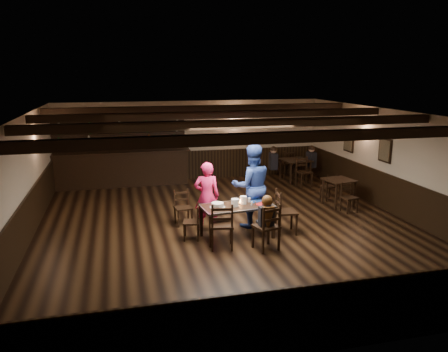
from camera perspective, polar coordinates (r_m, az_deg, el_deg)
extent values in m
plane|color=black|center=(10.59, 0.51, -6.66)|extent=(10.00, 10.00, 0.00)
cube|color=beige|center=(15.02, -4.22, 4.63)|extent=(9.00, 0.02, 2.70)
cube|color=beige|center=(5.73, 13.23, -10.49)|extent=(9.00, 0.02, 2.70)
cube|color=beige|center=(10.11, -25.02, -0.94)|extent=(0.02, 10.00, 2.70)
cube|color=beige|center=(12.11, 21.63, 1.58)|extent=(0.02, 10.00, 2.70)
cube|color=silver|center=(9.99, 0.54, 8.04)|extent=(9.00, 10.00, 0.02)
cube|color=black|center=(15.14, -4.15, 1.43)|extent=(9.00, 0.04, 1.00)
cube|color=black|center=(6.14, 12.66, -17.66)|extent=(9.00, 0.04, 1.00)
cube|color=black|center=(10.33, -24.39, -5.50)|extent=(0.04, 10.00, 1.00)
cube|color=black|center=(12.28, 21.18, -2.30)|extent=(0.04, 10.00, 1.00)
cube|color=black|center=(14.73, -11.58, 6.18)|extent=(0.90, 0.03, 1.00)
cube|color=black|center=(14.71, -11.58, 6.17)|extent=(0.80, 0.02, 0.90)
cube|color=black|center=(12.45, 20.30, 3.17)|extent=(0.03, 0.55, 0.65)
cube|color=#72664C|center=(12.44, 20.22, 3.17)|extent=(0.02, 0.45, 0.55)
cube|color=black|center=(14.05, 15.99, 4.36)|extent=(0.03, 0.55, 0.65)
cube|color=#72664C|center=(14.04, 15.92, 4.36)|extent=(0.02, 0.45, 0.55)
cube|color=black|center=(7.16, 6.54, 5.00)|extent=(8.90, 0.18, 0.18)
cube|color=black|center=(9.04, 2.13, 6.82)|extent=(8.90, 0.18, 0.18)
cube|color=black|center=(10.97, -0.77, 8.00)|extent=(8.90, 0.18, 0.18)
cube|color=black|center=(12.92, -2.80, 8.80)|extent=(8.90, 0.18, 0.18)
cube|color=black|center=(9.31, -1.74, -7.23)|extent=(0.07, 0.07, 0.71)
cube|color=black|center=(9.92, -2.99, -5.92)|extent=(0.07, 0.07, 0.71)
cube|color=black|center=(9.85, 6.50, -6.14)|extent=(0.07, 0.07, 0.71)
cube|color=black|center=(10.42, 4.83, -4.98)|extent=(0.07, 0.07, 0.71)
cube|color=black|center=(9.73, 1.75, -3.97)|extent=(1.68, 0.97, 0.04)
cube|color=#A5A8AD|center=(10.07, 0.93, -3.36)|extent=(1.59, 0.21, 0.04)
cube|color=#A5A8AD|center=(9.39, 2.63, -4.63)|extent=(1.59, 0.21, 0.04)
cube|color=#A5A8AD|center=(10.04, 5.92, -3.49)|extent=(0.12, 0.80, 0.04)
cube|color=#A5A8AD|center=(9.48, -2.67, -4.46)|extent=(0.12, 0.80, 0.04)
cube|color=black|center=(9.50, 0.89, -7.52)|extent=(0.05, 0.05, 0.49)
cube|color=black|center=(9.14, 1.05, -8.38)|extent=(0.05, 0.05, 0.49)
cube|color=black|center=(9.48, -1.58, -7.56)|extent=(0.05, 0.05, 0.49)
cube|color=black|center=(9.12, -1.52, -8.43)|extent=(0.05, 0.05, 0.49)
cube|color=black|center=(9.22, -0.29, -6.43)|extent=(0.55, 0.53, 0.05)
cube|color=black|center=(8.95, -0.24, -5.32)|extent=(0.47, 0.13, 0.51)
cube|color=black|center=(8.97, -0.24, -5.63)|extent=(0.40, 0.10, 0.06)
cube|color=black|center=(8.90, -0.24, -4.39)|extent=(0.40, 0.10, 0.06)
cube|color=black|center=(9.54, 5.83, -7.51)|extent=(0.05, 0.05, 0.48)
cube|color=black|center=(9.26, 7.19, -8.22)|extent=(0.05, 0.05, 0.48)
cube|color=black|center=(9.33, 3.79, -7.97)|extent=(0.05, 0.05, 0.48)
cube|color=black|center=(9.04, 5.12, -8.72)|extent=(0.05, 0.05, 0.48)
cube|color=black|center=(9.20, 5.52, -6.58)|extent=(0.57, 0.55, 0.04)
cube|color=black|center=(8.97, 6.25, -5.43)|extent=(0.46, 0.16, 0.50)
cube|color=black|center=(8.99, 6.24, -5.73)|extent=(0.39, 0.13, 0.06)
cube|color=black|center=(8.92, 6.27, -4.52)|extent=(0.39, 0.13, 0.06)
cube|color=black|center=(9.99, -5.07, -6.82)|extent=(0.04, 0.04, 0.38)
cube|color=black|center=(9.97, -3.34, -6.83)|extent=(0.04, 0.04, 0.38)
cube|color=black|center=(9.70, -5.22, -7.47)|extent=(0.04, 0.04, 0.38)
cube|color=black|center=(9.68, -3.43, -7.48)|extent=(0.04, 0.04, 0.38)
cube|color=black|center=(9.76, -4.29, -6.01)|extent=(0.43, 0.44, 0.04)
cube|color=black|center=(9.69, -3.42, -4.91)|extent=(0.12, 0.37, 0.40)
cube|color=black|center=(9.70, -3.42, -5.13)|extent=(0.09, 0.31, 0.04)
cube|color=black|center=(9.65, -3.43, -4.24)|extent=(0.09, 0.31, 0.04)
cube|color=black|center=(10.11, 9.44, -6.37)|extent=(0.04, 0.04, 0.49)
cube|color=black|center=(10.01, 7.31, -6.50)|extent=(0.04, 0.04, 0.49)
cube|color=black|center=(10.48, 8.81, -5.63)|extent=(0.04, 0.04, 0.49)
cube|color=black|center=(10.38, 6.74, -5.75)|extent=(0.04, 0.04, 0.49)
cube|color=black|center=(10.16, 8.12, -4.64)|extent=(0.51, 0.53, 0.05)
cube|color=black|center=(10.03, 7.11, -3.30)|extent=(0.09, 0.48, 0.51)
cube|color=black|center=(10.05, 7.10, -3.58)|extent=(0.08, 0.41, 0.06)
cube|color=black|center=(9.99, 7.13, -2.46)|extent=(0.08, 0.41, 0.06)
cube|color=black|center=(10.55, -5.97, -5.66)|extent=(0.04, 0.04, 0.40)
cube|color=black|center=(10.84, -6.42, -5.14)|extent=(0.04, 0.04, 0.40)
cube|color=black|center=(10.64, -4.20, -5.46)|extent=(0.04, 0.04, 0.40)
cube|color=black|center=(10.93, -4.70, -4.95)|extent=(0.04, 0.04, 0.40)
cube|color=black|center=(10.67, -5.35, -4.17)|extent=(0.44, 0.42, 0.04)
cube|color=black|center=(10.75, -5.61, -2.85)|extent=(0.40, 0.08, 0.42)
cube|color=black|center=(10.77, -5.60, -3.07)|extent=(0.34, 0.07, 0.05)
cube|color=black|center=(10.72, -5.62, -2.20)|extent=(0.34, 0.07, 0.05)
imported|color=#F51B50|center=(10.21, -2.27, -2.64)|extent=(0.65, 0.48, 1.63)
imported|color=navy|center=(10.39, 3.65, -1.31)|extent=(1.00, 0.79, 2.00)
cube|color=black|center=(9.29, 5.30, -6.29)|extent=(0.29, 0.29, 0.12)
cube|color=black|center=(9.13, 5.55, -5.29)|extent=(0.31, 0.18, 0.43)
cylinder|color=black|center=(9.06, 5.58, -4.10)|extent=(0.09, 0.31, 0.31)
sphere|color=#D8A384|center=(9.02, 5.60, -3.28)|extent=(0.19, 0.19, 0.19)
sphere|color=#3B210D|center=(9.00, 5.66, -3.27)|extent=(0.23, 0.23, 0.23)
cone|color=#3B210D|center=(9.03, 5.79, -5.62)|extent=(0.18, 0.18, 0.54)
cylinder|color=white|center=(9.58, -0.86, -4.07)|extent=(0.34, 0.34, 0.01)
cylinder|color=white|center=(9.56, -0.86, -3.76)|extent=(0.27, 0.27, 0.09)
cylinder|color=silver|center=(9.57, -0.86, -3.89)|extent=(0.29, 0.29, 0.05)
cylinder|color=white|center=(9.64, 1.46, -3.48)|extent=(0.18, 0.18, 0.17)
cylinder|color=white|center=(9.80, 2.53, -3.15)|extent=(0.15, 0.15, 0.18)
cylinder|color=#A5A8AD|center=(9.80, 1.99, -3.61)|extent=(0.06, 0.06, 0.03)
sphere|color=orange|center=(9.79, 1.99, -3.44)|extent=(0.03, 0.03, 0.03)
cylinder|color=silver|center=(9.72, 3.64, -3.59)|extent=(0.04, 0.04, 0.09)
cylinder|color=#A5A8AD|center=(9.77, 4.13, -3.55)|extent=(0.03, 0.03, 0.08)
cylinder|color=silver|center=(9.97, 3.31, -3.13)|extent=(0.06, 0.06, 0.10)
cube|color=maroon|center=(9.86, 4.92, -3.63)|extent=(0.36, 0.33, 0.00)
cube|color=#0E2047|center=(10.06, 4.17, -3.26)|extent=(0.37, 0.31, 0.00)
cube|color=black|center=(14.62, -13.28, 0.87)|extent=(4.28, 0.60, 1.10)
cube|color=black|center=(14.51, -13.40, 3.09)|extent=(4.48, 0.70, 0.05)
cube|color=black|center=(14.78, -13.41, 3.17)|extent=(4.28, 0.10, 2.20)
cube|color=black|center=(14.64, -13.46, 4.07)|extent=(4.18, 0.22, 0.03)
cube|color=black|center=(14.59, -13.53, 5.42)|extent=(4.18, 0.22, 0.03)
cube|color=black|center=(14.54, -13.61, 6.79)|extent=(4.18, 0.22, 0.03)
cube|color=black|center=(12.47, 14.81, -0.51)|extent=(0.84, 0.84, 0.04)
cube|color=black|center=(12.15, 14.43, -2.69)|extent=(0.05, 0.05, 0.71)
cube|color=black|center=(12.62, 12.78, -1.99)|extent=(0.05, 0.05, 0.71)
cube|color=black|center=(12.52, 16.66, -2.36)|extent=(0.05, 0.05, 0.71)
cube|color=black|center=(12.97, 14.97, -1.70)|extent=(0.05, 0.05, 0.71)
cube|color=black|center=(14.99, 9.32, 2.06)|extent=(0.98, 0.98, 0.04)
cube|color=black|center=(14.58, 8.69, 0.26)|extent=(0.06, 0.06, 0.71)
cube|color=black|center=(15.21, 7.38, 0.85)|extent=(0.06, 0.06, 0.71)
cube|color=black|center=(14.94, 11.19, 0.47)|extent=(0.06, 0.06, 0.71)
cube|color=black|center=(15.56, 9.80, 1.05)|extent=(0.06, 0.06, 0.71)
cube|color=black|center=(14.67, 6.44, 1.95)|extent=(0.26, 0.39, 0.54)
sphere|color=#D8A384|center=(14.61, 6.48, 3.35)|extent=(0.21, 0.21, 0.21)
sphere|color=black|center=(14.60, 6.48, 3.47)|extent=(0.22, 0.22, 0.22)
cube|color=black|center=(15.17, 11.32, 2.12)|extent=(0.25, 0.38, 0.52)
sphere|color=#D8A384|center=(15.11, 11.38, 3.43)|extent=(0.20, 0.20, 0.20)
sphere|color=black|center=(15.10, 11.39, 3.54)|extent=(0.21, 0.21, 0.21)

